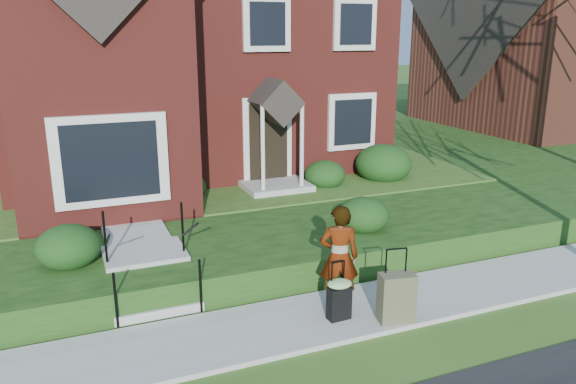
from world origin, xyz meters
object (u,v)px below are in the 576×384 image
suitcase_black (339,297)px  woman (339,257)px  front_steps (149,272)px  suitcase_olive (396,298)px

suitcase_black → woman: bearing=61.6°
woman → suitcase_black: bearing=86.6°
front_steps → suitcase_black: (2.59, -2.04, -0.03)m
front_steps → woman: size_ratio=1.16×
woman → front_steps: bearing=-9.1°
front_steps → suitcase_black: bearing=-38.2°
front_steps → woman: 3.26m
front_steps → suitcase_olive: 4.16m
suitcase_black → suitcase_olive: suitcase_olive is taller
front_steps → woman: (2.76, -1.67, 0.47)m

